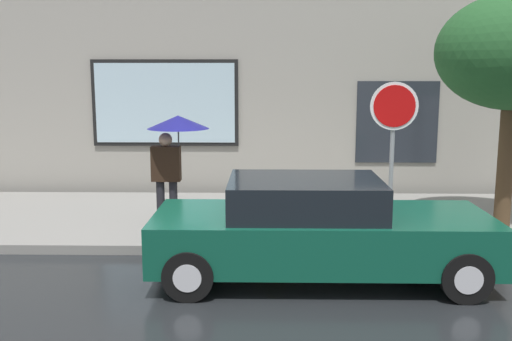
{
  "coord_description": "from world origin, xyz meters",
  "views": [
    {
      "loc": [
        -0.01,
        -7.57,
        2.8
      ],
      "look_at": [
        -0.18,
        1.8,
        1.2
      ],
      "focal_mm": 40.66,
      "sensor_mm": 36.0,
      "label": 1
    }
  ],
  "objects": [
    {
      "name": "ground_plane",
      "position": [
        0.0,
        0.0,
        0.0
      ],
      "size": [
        60.0,
        60.0,
        0.0
      ],
      "primitive_type": "plane",
      "color": "black"
    },
    {
      "name": "sidewalk",
      "position": [
        0.0,
        3.0,
        0.07
      ],
      "size": [
        20.0,
        4.0,
        0.15
      ],
      "primitive_type": "cube",
      "color": "gray",
      "rests_on": "ground"
    },
    {
      "name": "building_facade",
      "position": [
        -0.01,
        5.5,
        3.48
      ],
      "size": [
        20.0,
        0.67,
        7.0
      ],
      "color": "#9E998E",
      "rests_on": "ground"
    },
    {
      "name": "parked_car",
      "position": [
        0.68,
        0.03,
        0.69
      ],
      "size": [
        4.51,
        1.83,
        1.39
      ],
      "color": "#0F4C38",
      "rests_on": "ground"
    },
    {
      "name": "fire_hydrant",
      "position": [
        0.11,
        1.73,
        0.54
      ],
      "size": [
        0.3,
        0.44,
        0.79
      ],
      "color": "yellow",
      "rests_on": "sidewalk"
    },
    {
      "name": "pedestrian_with_umbrella",
      "position": [
        -1.55,
        2.01,
        1.7
      ],
      "size": [
        1.03,
        1.03,
        1.94
      ],
      "color": "black",
      "rests_on": "sidewalk"
    },
    {
      "name": "stop_sign",
      "position": [
        1.99,
        1.61,
        1.91
      ],
      "size": [
        0.76,
        0.1,
        2.5
      ],
      "color": "gray",
      "rests_on": "sidewalk"
    }
  ]
}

